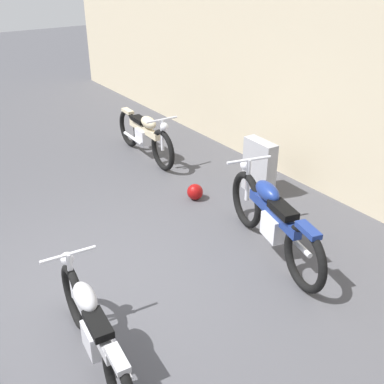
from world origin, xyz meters
name	(u,v)px	position (x,y,z in m)	size (l,w,h in m)	color
ground_plane	(98,288)	(0.00, 0.00, 0.00)	(40.00, 40.00, 0.00)	#47474C
building_wall	(353,81)	(0.00, 4.04, 1.79)	(18.00, 0.30, 3.57)	beige
stone_marker	(259,167)	(-0.73, 3.06, 0.43)	(0.58, 0.20, 0.87)	#9E9EA3
helmet	(195,192)	(-1.12, 2.13, 0.12)	(0.25, 0.25, 0.25)	maroon
motorcycle_cream	(145,134)	(-2.99, 2.33, 0.45)	(2.06, 0.58, 0.92)	black
motorcycle_blue	(273,219)	(0.58, 2.10, 0.48)	(2.18, 0.82, 1.00)	black
motorcycle_silver	(93,329)	(1.00, -0.46, 0.42)	(1.92, 0.54, 0.86)	black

